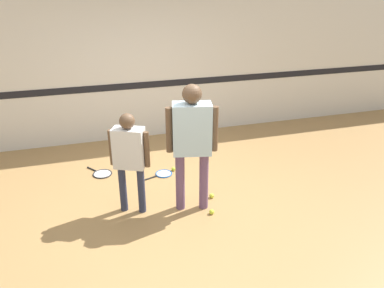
{
  "coord_description": "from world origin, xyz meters",
  "views": [
    {
      "loc": [
        -0.98,
        -4.1,
        2.84
      ],
      "look_at": [
        0.24,
        0.01,
        0.94
      ],
      "focal_mm": 35.0,
      "sensor_mm": 36.0,
      "label": 1
    }
  ],
  "objects_px": {
    "tennis_ball_near_instructor": "(212,212)",
    "tennis_ball_stray_left": "(212,196)",
    "person_instructor": "(192,135)",
    "racket_second_spare": "(102,173)",
    "person_student_left": "(129,153)",
    "racket_spare_on_floor": "(162,174)",
    "tennis_ball_by_spare_racket": "(173,169)"
  },
  "relations": [
    {
      "from": "tennis_ball_near_instructor",
      "to": "tennis_ball_stray_left",
      "type": "relative_size",
      "value": 1.0
    },
    {
      "from": "tennis_ball_by_spare_racket",
      "to": "racket_spare_on_floor",
      "type": "bearing_deg",
      "value": -158.15
    },
    {
      "from": "racket_spare_on_floor",
      "to": "tennis_ball_stray_left",
      "type": "xyz_separation_m",
      "value": [
        0.52,
        -0.87,
        0.02
      ]
    },
    {
      "from": "racket_second_spare",
      "to": "tennis_ball_near_instructor",
      "type": "bearing_deg",
      "value": -175.58
    },
    {
      "from": "tennis_ball_by_spare_racket",
      "to": "racket_second_spare",
      "type": "bearing_deg",
      "value": 169.05
    },
    {
      "from": "racket_spare_on_floor",
      "to": "racket_second_spare",
      "type": "relative_size",
      "value": 1.01
    },
    {
      "from": "person_instructor",
      "to": "tennis_ball_stray_left",
      "type": "distance_m",
      "value": 1.09
    },
    {
      "from": "tennis_ball_by_spare_racket",
      "to": "tennis_ball_stray_left",
      "type": "relative_size",
      "value": 1.0
    },
    {
      "from": "racket_second_spare",
      "to": "person_instructor",
      "type": "bearing_deg",
      "value": -175.91
    },
    {
      "from": "person_student_left",
      "to": "racket_spare_on_floor",
      "type": "height_order",
      "value": "person_student_left"
    },
    {
      "from": "person_student_left",
      "to": "tennis_ball_by_spare_racket",
      "type": "distance_m",
      "value": 1.47
    },
    {
      "from": "racket_spare_on_floor",
      "to": "tennis_ball_near_instructor",
      "type": "distance_m",
      "value": 1.3
    },
    {
      "from": "person_student_left",
      "to": "tennis_ball_near_instructor",
      "type": "distance_m",
      "value": 1.32
    },
    {
      "from": "person_student_left",
      "to": "racket_second_spare",
      "type": "relative_size",
      "value": 2.64
    },
    {
      "from": "racket_second_spare",
      "to": "tennis_ball_near_instructor",
      "type": "height_order",
      "value": "tennis_ball_near_instructor"
    },
    {
      "from": "person_instructor",
      "to": "person_student_left",
      "type": "xyz_separation_m",
      "value": [
        -0.77,
        0.16,
        -0.21
      ]
    },
    {
      "from": "person_instructor",
      "to": "tennis_ball_by_spare_racket",
      "type": "height_order",
      "value": "person_instructor"
    },
    {
      "from": "tennis_ball_near_instructor",
      "to": "tennis_ball_by_spare_racket",
      "type": "xyz_separation_m",
      "value": [
        -0.19,
        1.32,
        0.0
      ]
    },
    {
      "from": "tennis_ball_by_spare_racket",
      "to": "tennis_ball_near_instructor",
      "type": "bearing_deg",
      "value": -81.92
    },
    {
      "from": "person_student_left",
      "to": "tennis_ball_stray_left",
      "type": "bearing_deg",
      "value": 24.32
    },
    {
      "from": "person_student_left",
      "to": "tennis_ball_by_spare_racket",
      "type": "height_order",
      "value": "person_student_left"
    },
    {
      "from": "person_instructor",
      "to": "racket_second_spare",
      "type": "distance_m",
      "value": 2.01
    },
    {
      "from": "racket_spare_on_floor",
      "to": "tennis_ball_near_instructor",
      "type": "bearing_deg",
      "value": 88.18
    },
    {
      "from": "person_instructor",
      "to": "tennis_ball_stray_left",
      "type": "bearing_deg",
      "value": 36.88
    },
    {
      "from": "racket_spare_on_floor",
      "to": "tennis_ball_near_instructor",
      "type": "height_order",
      "value": "tennis_ball_near_instructor"
    },
    {
      "from": "person_instructor",
      "to": "racket_second_spare",
      "type": "height_order",
      "value": "person_instructor"
    },
    {
      "from": "person_instructor",
      "to": "racket_spare_on_floor",
      "type": "relative_size",
      "value": 3.25
    },
    {
      "from": "racket_second_spare",
      "to": "tennis_ball_by_spare_racket",
      "type": "relative_size",
      "value": 7.85
    },
    {
      "from": "person_instructor",
      "to": "tennis_ball_by_spare_racket",
      "type": "distance_m",
      "value": 1.5
    },
    {
      "from": "racket_second_spare",
      "to": "tennis_ball_stray_left",
      "type": "distance_m",
      "value": 1.85
    },
    {
      "from": "person_instructor",
      "to": "racket_spare_on_floor",
      "type": "xyz_separation_m",
      "value": [
        -0.18,
        1.02,
        -1.05
      ]
    },
    {
      "from": "racket_second_spare",
      "to": "tennis_ball_stray_left",
      "type": "xyz_separation_m",
      "value": [
        1.44,
        -1.16,
        0.02
      ]
    }
  ]
}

